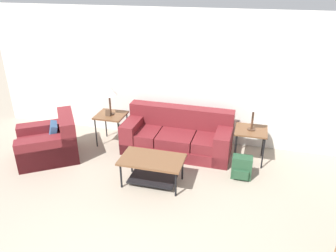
{
  "coord_description": "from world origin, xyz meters",
  "views": [
    {
      "loc": [
        1.11,
        -1.59,
        3.16
      ],
      "look_at": [
        -0.17,
        3.27,
        0.8
      ],
      "focal_mm": 35.0,
      "sensor_mm": 36.0,
      "label": 1
    }
  ],
  "objects": [
    {
      "name": "backpack",
      "position": [
        1.12,
        3.24,
        0.19
      ],
      "size": [
        0.33,
        0.28,
        0.4
      ],
      "color": "#23472D",
      "rests_on": "ground_plane"
    },
    {
      "name": "table_lamp_left",
      "position": [
        -1.49,
        3.86,
        1.13
      ],
      "size": [
        0.3,
        0.3,
        0.62
      ],
      "color": "#472D1E",
      "rests_on": "side_table_left"
    },
    {
      "name": "table_lamp_right",
      "position": [
        1.21,
        3.86,
        1.13
      ],
      "size": [
        0.3,
        0.3,
        0.62
      ],
      "color": "#472D1E",
      "rests_on": "side_table_right"
    },
    {
      "name": "coffee_table",
      "position": [
        -0.28,
        2.7,
        0.34
      ],
      "size": [
        1.02,
        0.6,
        0.47
      ],
      "color": "brown",
      "rests_on": "ground_plane"
    },
    {
      "name": "side_table_left",
      "position": [
        -1.49,
        3.86,
        0.57
      ],
      "size": [
        0.56,
        0.54,
        0.63
      ],
      "color": "brown",
      "rests_on": "ground_plane"
    },
    {
      "name": "picture_frame",
      "position": [
        -1.51,
        3.78,
        0.69
      ],
      "size": [
        0.1,
        0.04,
        0.13
      ],
      "color": "#4C3828",
      "rests_on": "side_table_left"
    },
    {
      "name": "couch",
      "position": [
        -0.14,
        3.89,
        0.3
      ],
      "size": [
        2.06,
        0.89,
        0.82
      ],
      "color": "maroon",
      "rests_on": "ground_plane"
    },
    {
      "name": "armchair",
      "position": [
        -2.38,
        3.05,
        0.28
      ],
      "size": [
        1.39,
        1.36,
        0.8
      ],
      "color": "maroon",
      "rests_on": "ground_plane"
    },
    {
      "name": "side_table_right",
      "position": [
        1.21,
        3.86,
        0.57
      ],
      "size": [
        0.56,
        0.54,
        0.63
      ],
      "color": "brown",
      "rests_on": "ground_plane"
    },
    {
      "name": "wall_back",
      "position": [
        0.0,
        4.47,
        1.3
      ],
      "size": [
        8.56,
        0.06,
        2.6
      ],
      "color": "silver",
      "rests_on": "ground_plane"
    }
  ]
}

